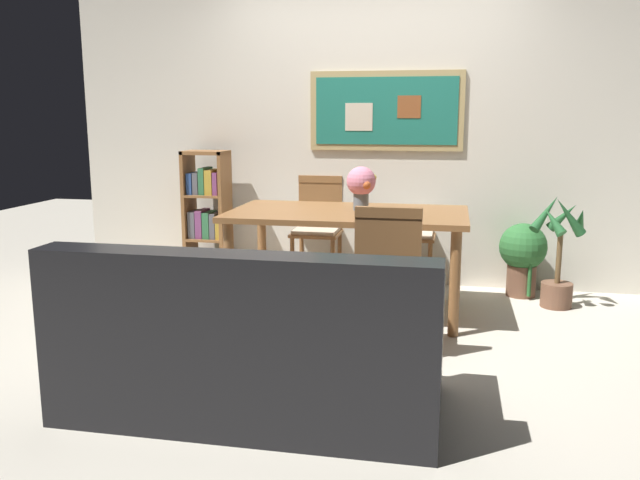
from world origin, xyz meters
name	(u,v)px	position (x,y,z in m)	size (l,w,h in m)	color
ground_plane	(343,335)	(0.00, 0.00, 0.00)	(12.00, 12.00, 0.00)	beige
wall_back_with_painting	(373,129)	(0.00, 1.48, 1.30)	(5.20, 0.14, 2.60)	silver
dining_table	(348,223)	(-0.05, 0.52, 0.66)	(1.69, 0.96, 0.75)	brown
dining_chair_far_left	(318,220)	(-0.44, 1.35, 0.54)	(0.40, 0.41, 0.91)	brown
dining_chair_near_right	(389,268)	(0.32, -0.29, 0.54)	(0.40, 0.41, 0.91)	brown
dining_chair_far_right	(411,223)	(0.35, 1.36, 0.54)	(0.40, 0.41, 0.91)	brown
leather_couch	(250,351)	(-0.25, -1.19, 0.31)	(1.80, 0.84, 0.84)	black
bookshelf	(208,221)	(-1.37, 1.19, 0.53)	(0.36, 0.28, 1.12)	brown
potted_ivy	(523,254)	(1.24, 1.22, 0.34)	(0.37, 0.37, 0.58)	brown
potted_palm	(559,259)	(1.47, 0.95, 0.37)	(0.41, 0.42, 0.86)	brown
flower_vase	(361,184)	(0.03, 0.59, 0.93)	(0.21, 0.21, 0.32)	slate
tv_remote	(399,210)	(0.31, 0.55, 0.76)	(0.16, 0.11, 0.02)	black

